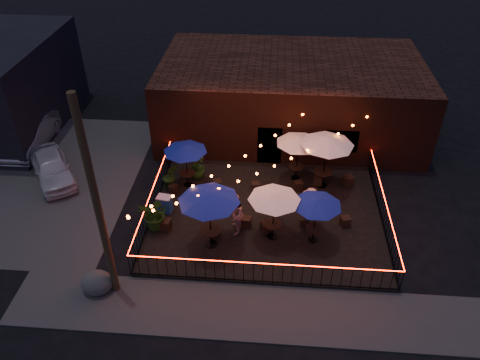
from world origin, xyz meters
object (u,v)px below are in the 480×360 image
Objects in this scene: cafe_table_3 at (299,141)px; cooler at (165,204)px; utility_pole at (97,206)px; cafe_table_5 at (327,142)px; cafe_table_0 at (209,198)px; cafe_table_1 at (185,149)px; boulder at (97,283)px; cafe_table_2 at (274,197)px; cafe_table_4 at (317,203)px.

cafe_table_3 reaches higher than cooler.
cafe_table_3 is (6.74, 7.37, -1.71)m from utility_pole.
cafe_table_0 is at bearing -137.18° from cafe_table_5.
utility_pole is 4.30m from cafe_table_0.
boulder is at bearing -109.01° from cafe_table_1.
cafe_table_0 is 2.58m from cafe_table_2.
cafe_table_4 is (7.37, 3.07, -1.87)m from utility_pole.
utility_pole is 10.14m from cafe_table_3.
cafe_table_0 is 3.22× the size of cooler.
utility_pole is 6.74m from cafe_table_2.
cafe_table_0 reaches higher than cafe_table_3.
cafe_table_2 is 7.37m from boulder.
utility_pole is 3.00× the size of cafe_table_0.
cooler is at bearing 168.34° from cafe_table_4.
boulder is at bearing -171.65° from utility_pole.
cafe_table_5 is at bearing 38.94° from boulder.
cafe_table_2 is at bearing -38.79° from cafe_table_1.
cooler is at bearing 77.96° from utility_pole.
utility_pole is 2.98× the size of cafe_table_5.
boulder is (-1.59, -4.50, -0.17)m from cooler.
cafe_table_4 is at bearing 8.27° from cafe_table_0.
cafe_table_1 is at bearing 141.21° from cafe_table_2.
cooler is (-2.29, 1.93, -2.02)m from cafe_table_0.
cafe_table_4 is (0.63, -4.30, -0.16)m from cafe_table_3.
cooler is at bearing 70.54° from boulder.
cafe_table_3 is at bearing 158.18° from cafe_table_5.
cafe_table_1 is 2.69× the size of cooler.
cafe_table_5 is at bearing 40.76° from utility_pole.
cafe_table_1 is at bearing 112.28° from cafe_table_0.
utility_pole is 3.59× the size of cafe_table_1.
boulder is (-7.39, -7.47, -1.89)m from cafe_table_3.
cooler is (-4.76, 1.26, -1.69)m from cafe_table_2.
boulder is (-3.87, -2.57, -2.18)m from cafe_table_0.
cafe_table_2 is (4.10, -3.29, 0.08)m from cafe_table_1.
boulder is (-2.25, -6.53, -1.78)m from cafe_table_1.
cafe_table_4 is at bearing 22.65° from utility_pole.
cafe_table_5 is (2.28, 3.74, 0.34)m from cafe_table_2.
cafe_table_1 is 0.96× the size of cafe_table_2.
cafe_table_2 is at bearing 15.12° from cafe_table_0.
utility_pole reaches higher than cafe_table_0.
utility_pole is 2.85× the size of cafe_table_3.
cafe_table_2 is at bearing -121.37° from cafe_table_5.
cafe_table_1 reaches higher than boulder.
cafe_table_0 is 5.14m from boulder.
utility_pole is 3.66m from boulder.
cafe_table_2 reaches higher than boulder.
cafe_table_2 is 2.80× the size of cooler.
utility_pole reaches higher than cooler.
cooler is at bearing 139.83° from cafe_table_0.
utility_pole is at bearing -157.35° from cafe_table_4.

